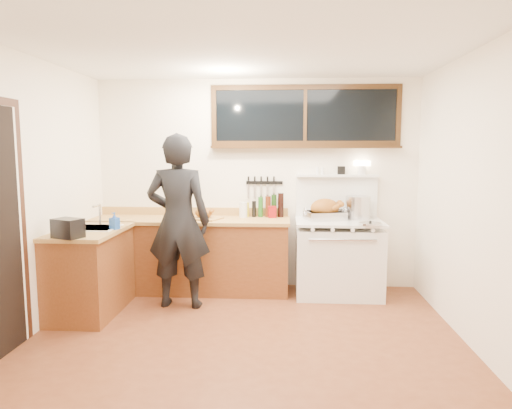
# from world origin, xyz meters

# --- Properties ---
(ground_plane) EXTENTS (4.00, 3.50, 0.02)m
(ground_plane) POSITION_xyz_m (0.00, 0.00, -0.01)
(ground_plane) COLOR brown
(room_shell) EXTENTS (4.10, 3.60, 2.65)m
(room_shell) POSITION_xyz_m (0.00, 0.00, 1.65)
(room_shell) COLOR white
(room_shell) RESTS_ON ground
(counter_back) EXTENTS (2.44, 0.64, 1.00)m
(counter_back) POSITION_xyz_m (-0.80, 1.45, 0.45)
(counter_back) COLOR brown
(counter_back) RESTS_ON ground
(counter_left) EXTENTS (0.64, 1.09, 0.90)m
(counter_left) POSITION_xyz_m (-1.70, 0.62, 0.45)
(counter_left) COLOR brown
(counter_left) RESTS_ON ground
(sink_unit) EXTENTS (0.50, 0.45, 0.37)m
(sink_unit) POSITION_xyz_m (-1.68, 0.70, 0.85)
(sink_unit) COLOR white
(sink_unit) RESTS_ON counter_left
(vintage_stove) EXTENTS (1.02, 0.74, 1.60)m
(vintage_stove) POSITION_xyz_m (1.00, 1.41, 0.47)
(vintage_stove) COLOR white
(vintage_stove) RESTS_ON ground
(back_window) EXTENTS (2.32, 0.13, 0.77)m
(back_window) POSITION_xyz_m (0.60, 1.72, 2.06)
(back_window) COLOR black
(back_window) RESTS_ON room_shell
(knife_strip) EXTENTS (0.46, 0.03, 0.28)m
(knife_strip) POSITION_xyz_m (0.08, 1.73, 1.31)
(knife_strip) COLOR black
(knife_strip) RESTS_ON room_shell
(man) EXTENTS (0.71, 0.47, 1.91)m
(man) POSITION_xyz_m (-0.80, 0.88, 0.95)
(man) COLOR black
(man) RESTS_ON ground
(soap_bottle) EXTENTS (0.10, 0.11, 0.18)m
(soap_bottle) POSITION_xyz_m (-1.43, 0.65, 0.99)
(soap_bottle) COLOR blue
(soap_bottle) RESTS_ON counter_left
(toaster) EXTENTS (0.32, 0.27, 0.18)m
(toaster) POSITION_xyz_m (-1.70, 0.17, 0.99)
(toaster) COLOR black
(toaster) RESTS_ON counter_left
(cutting_board) EXTENTS (0.48, 0.42, 0.14)m
(cutting_board) POSITION_xyz_m (-0.61, 1.40, 0.95)
(cutting_board) COLOR #B98C49
(cutting_board) RESTS_ON counter_back
(roast_turkey) EXTENTS (0.52, 0.44, 0.25)m
(roast_turkey) POSITION_xyz_m (0.84, 1.46, 1.00)
(roast_turkey) COLOR silver
(roast_turkey) RESTS_ON vintage_stove
(stockpot) EXTENTS (0.38, 0.38, 0.28)m
(stockpot) POSITION_xyz_m (1.24, 1.53, 1.04)
(stockpot) COLOR silver
(stockpot) RESTS_ON vintage_stove
(saucepan) EXTENTS (0.17, 0.29, 0.12)m
(saucepan) POSITION_xyz_m (0.97, 1.55, 0.96)
(saucepan) COLOR silver
(saucepan) RESTS_ON vintage_stove
(pot_lid) EXTENTS (0.31, 0.31, 0.04)m
(pot_lid) POSITION_xyz_m (1.31, 1.12, 0.91)
(pot_lid) COLOR silver
(pot_lid) RESTS_ON vintage_stove
(coffee_tin) EXTENTS (0.11, 0.09, 0.14)m
(coffee_tin) POSITION_xyz_m (0.20, 1.58, 0.97)
(coffee_tin) COLOR maroon
(coffee_tin) RESTS_ON counter_back
(pitcher) EXTENTS (0.11, 0.11, 0.19)m
(pitcher) POSITION_xyz_m (-0.15, 1.58, 0.99)
(pitcher) COLOR white
(pitcher) RESTS_ON counter_back
(bottle_cluster) EXTENTS (0.49, 0.07, 0.30)m
(bottle_cluster) POSITION_xyz_m (0.15, 1.63, 1.03)
(bottle_cluster) COLOR black
(bottle_cluster) RESTS_ON counter_back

